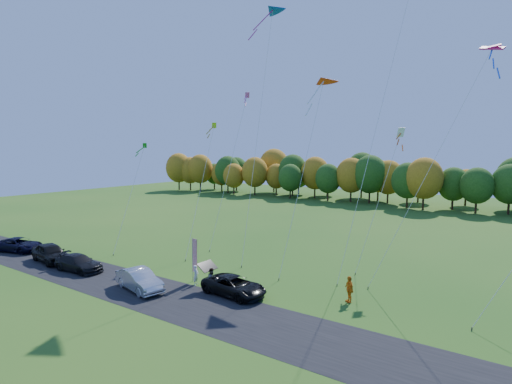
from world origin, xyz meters
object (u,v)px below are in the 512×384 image
Objects in this scene: person_east at (349,289)px; silver_sedan at (139,280)px; feather_flag at (194,255)px; black_suv at (234,286)px.

silver_sedan is at bearing -111.42° from person_east.
person_east is 0.52× the size of feather_flag.
feather_flag is at bearing -17.02° from silver_sedan.
feather_flag is at bearing -123.19° from person_east.
black_suv is at bearing -7.53° from feather_flag.
silver_sedan is at bearing 120.78° from black_suv.
person_east is at bearing -52.25° from silver_sedan.
person_east is at bearing -60.29° from black_suv.
silver_sedan is 2.58× the size of person_east.
black_suv is 1.05× the size of silver_sedan.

